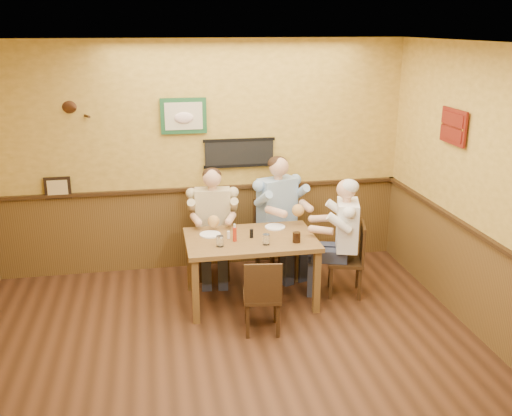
{
  "coord_description": "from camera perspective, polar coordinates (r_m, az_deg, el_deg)",
  "views": [
    {
      "loc": [
        -0.58,
        -4.28,
        2.95
      ],
      "look_at": [
        0.46,
        1.34,
        1.1
      ],
      "focal_mm": 40.0,
      "sensor_mm": 36.0,
      "label": 1
    }
  ],
  "objects": [
    {
      "name": "chair_near_side",
      "position": [
        5.71,
        0.59,
        -8.62
      ],
      "size": [
        0.41,
        0.41,
        0.79
      ],
      "primitive_type": null,
      "rotation": [
        0.0,
        0.0,
        3.01
      ],
      "color": "#392512",
      "rests_on": "ground"
    },
    {
      "name": "pepper_shaker",
      "position": [
        6.14,
        -0.45,
        -2.57
      ],
      "size": [
        0.05,
        0.05,
        0.1
      ],
      "primitive_type": "cylinder",
      "rotation": [
        0.0,
        0.0,
        -0.37
      ],
      "color": "black",
      "rests_on": "dining_table"
    },
    {
      "name": "diner_blue_polo",
      "position": [
        6.96,
        2.09,
        -1.31
      ],
      "size": [
        0.78,
        0.78,
        1.31
      ],
      "primitive_type": null,
      "rotation": [
        0.0,
        0.0,
        0.35
      ],
      "color": "#8AACD0",
      "rests_on": "ground"
    },
    {
      "name": "salt_shaker",
      "position": [
        6.13,
        -2.76,
        -2.69
      ],
      "size": [
        0.04,
        0.04,
        0.08
      ],
      "primitive_type": "cylinder",
      "rotation": [
        0.0,
        0.0,
        0.23
      ],
      "color": "white",
      "rests_on": "dining_table"
    },
    {
      "name": "chair_right_end",
      "position": [
        6.52,
        8.93,
        -5.06
      ],
      "size": [
        0.49,
        0.49,
        0.85
      ],
      "primitive_type": null,
      "rotation": [
        0.0,
        0.0,
        -1.85
      ],
      "color": "#392512",
      "rests_on": "ground"
    },
    {
      "name": "room",
      "position": [
        4.68,
        -1.29,
        2.27
      ],
      "size": [
        5.02,
        5.03,
        2.81
      ],
      "color": "#341C0F",
      "rests_on": "ground"
    },
    {
      "name": "plate_far_left",
      "position": [
        6.25,
        -4.61,
        -2.64
      ],
      "size": [
        0.24,
        0.24,
        0.02
      ],
      "primitive_type": "cylinder",
      "rotation": [
        0.0,
        0.0,
        -0.06
      ],
      "color": "white",
      "rests_on": "dining_table"
    },
    {
      "name": "diner_white_elder",
      "position": [
        6.46,
        9.01,
        -3.57
      ],
      "size": [
        0.69,
        0.69,
        1.21
      ],
      "primitive_type": null,
      "rotation": [
        0.0,
        0.0,
        -1.85
      ],
      "color": "white",
      "rests_on": "ground"
    },
    {
      "name": "dining_table",
      "position": [
        6.19,
        -0.54,
        -3.78
      ],
      "size": [
        1.4,
        0.9,
        0.75
      ],
      "color": "brown",
      "rests_on": "ground"
    },
    {
      "name": "hot_sauce_bottle",
      "position": [
        6.04,
        -2.15,
        -2.56
      ],
      "size": [
        0.06,
        0.06,
        0.17
      ],
      "primitive_type": "cylinder",
      "rotation": [
        0.0,
        0.0,
        0.43
      ],
      "color": "#B22A13",
      "rests_on": "dining_table"
    },
    {
      "name": "diner_tan_shirt",
      "position": [
        6.83,
        -4.3,
        -2.12
      ],
      "size": [
        0.61,
        0.61,
        1.22
      ],
      "primitive_type": null,
      "rotation": [
        0.0,
        0.0,
        -0.09
      ],
      "color": "beige",
      "rests_on": "ground"
    },
    {
      "name": "water_glass_left",
      "position": [
        5.92,
        -3.63,
        -3.33
      ],
      "size": [
        0.1,
        0.1,
        0.11
      ],
      "primitive_type": "cylinder",
      "rotation": [
        0.0,
        0.0,
        -0.31
      ],
      "color": "white",
      "rests_on": "dining_table"
    },
    {
      "name": "cola_tumbler",
      "position": [
        6.03,
        4.07,
        -2.94
      ],
      "size": [
        0.11,
        0.11,
        0.11
      ],
      "primitive_type": "cylinder",
      "rotation": [
        0.0,
        0.0,
        0.35
      ],
      "color": "black",
      "rests_on": "dining_table"
    },
    {
      "name": "chair_back_left",
      "position": [
        6.9,
        -4.27,
        -3.55
      ],
      "size": [
        0.43,
        0.43,
        0.86
      ],
      "primitive_type": null,
      "rotation": [
        0.0,
        0.0,
        -0.09
      ],
      "color": "#392512",
      "rests_on": "ground"
    },
    {
      "name": "chair_back_right",
      "position": [
        7.03,
        2.08,
        -2.83
      ],
      "size": [
        0.55,
        0.55,
        0.92
      ],
      "primitive_type": null,
      "rotation": [
        0.0,
        0.0,
        0.35
      ],
      "color": "#392512",
      "rests_on": "ground"
    },
    {
      "name": "plate_far_right",
      "position": [
        6.46,
        1.92,
        -1.9
      ],
      "size": [
        0.24,
        0.24,
        0.02
      ],
      "primitive_type": "cylinder",
      "rotation": [
        0.0,
        0.0,
        0.05
      ],
      "color": "white",
      "rests_on": "dining_table"
    },
    {
      "name": "water_glass_mid",
      "position": [
        5.96,
        1.02,
        -3.16
      ],
      "size": [
        0.1,
        0.1,
        0.11
      ],
      "primitive_type": "cylinder",
      "rotation": [
        0.0,
        0.0,
        0.42
      ],
      "color": "white",
      "rests_on": "dining_table"
    }
  ]
}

